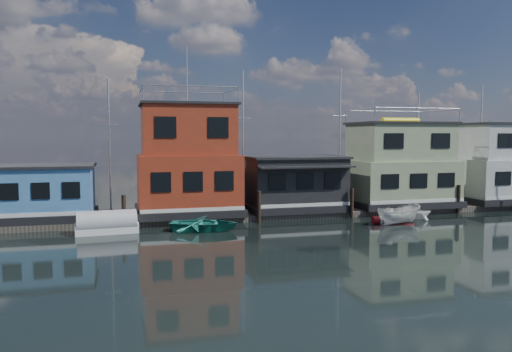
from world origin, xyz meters
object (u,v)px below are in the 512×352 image
object	(u,v)px
tarp_runabout	(107,224)
dinghy_white	(418,212)
houseboat_white	(503,164)
motorboat	(399,215)
red_kayak	(393,219)
dinghy_teal	(204,224)
houseboat_red	(188,162)
houseboat_blue	(46,192)
houseboat_green	(399,166)
houseboat_dark	(294,183)

from	to	relation	value
tarp_runabout	dinghy_white	bearing A→B (deg)	-5.64
houseboat_white	motorboat	size ratio (longest dim) A/B	2.47
red_kayak	dinghy_teal	bearing A→B (deg)	172.41
houseboat_red	red_kayak	size ratio (longest dim) A/B	3.63
houseboat_red	dinghy_teal	distance (m)	6.05
red_kayak	tarp_runabout	bearing A→B (deg)	170.24
houseboat_blue	houseboat_green	xyz separation A→B (m)	(26.50, 0.00, 1.34)
red_kayak	houseboat_red	bearing A→B (deg)	153.02
houseboat_red	dinghy_white	xyz separation A→B (m)	(15.93, -4.46, -3.56)
houseboat_dark	motorboat	distance (m)	8.23
dinghy_teal	dinghy_white	xyz separation A→B (m)	(15.55, 0.34, 0.10)
houseboat_red	tarp_runabout	xyz separation A→B (m)	(-5.53, -3.97, -3.54)
houseboat_green	red_kayak	xyz separation A→B (m)	(-3.47, -5.02, -3.31)
houseboat_blue	dinghy_white	world-z (taller)	houseboat_blue
red_kayak	dinghy_teal	xyz separation A→B (m)	(-13.15, 0.22, 0.20)
houseboat_green	houseboat_white	bearing A→B (deg)	-0.00
red_kayak	dinghy_white	bearing A→B (deg)	6.69
red_kayak	dinghy_white	world-z (taller)	dinghy_white
houseboat_red	tarp_runabout	distance (m)	7.68
houseboat_white	dinghy_teal	distance (m)	27.23
houseboat_green	red_kayak	world-z (taller)	houseboat_green
houseboat_green	houseboat_white	size ratio (longest dim) A/B	1.00
houseboat_dark	dinghy_white	distance (m)	9.28
houseboat_dark	dinghy_teal	size ratio (longest dim) A/B	1.73
motorboat	houseboat_dark	bearing A→B (deg)	36.02
houseboat_dark	houseboat_white	world-z (taller)	houseboat_white
houseboat_blue	dinghy_white	size ratio (longest dim) A/B	3.09
houseboat_blue	motorboat	world-z (taller)	houseboat_blue
dinghy_white	houseboat_blue	bearing A→B (deg)	79.85
houseboat_red	red_kayak	world-z (taller)	houseboat_red
houseboat_red	dinghy_white	size ratio (longest dim) A/B	5.72
houseboat_white	tarp_runabout	distance (m)	32.91
houseboat_green	houseboat_white	xyz separation A→B (m)	(10.00, -0.00, -0.01)
motorboat	tarp_runabout	world-z (taller)	tarp_runabout
houseboat_green	motorboat	distance (m)	7.48
dinghy_white	tarp_runabout	world-z (taller)	tarp_runabout
houseboat_blue	houseboat_red	world-z (taller)	houseboat_red
red_kayak	dinghy_white	xyz separation A→B (m)	(2.40, 0.57, 0.31)
dinghy_white	tarp_runabout	size ratio (longest dim) A/B	0.54
houseboat_red	houseboat_blue	bearing A→B (deg)	-180.00
houseboat_dark	houseboat_green	size ratio (longest dim) A/B	0.88
dinghy_white	dinghy_teal	bearing A→B (deg)	91.06
houseboat_red	houseboat_white	world-z (taller)	houseboat_red
red_kayak	houseboat_dark	bearing A→B (deg)	131.25
tarp_runabout	houseboat_red	bearing A→B (deg)	31.36
houseboat_dark	motorboat	xyz separation A→B (m)	(5.46, -5.90, -1.76)
houseboat_dark	dinghy_white	size ratio (longest dim) A/B	3.57
houseboat_green	red_kayak	size ratio (longest dim) A/B	2.57
houseboat_white	red_kayak	distance (m)	14.75
dinghy_teal	tarp_runabout	distance (m)	5.97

